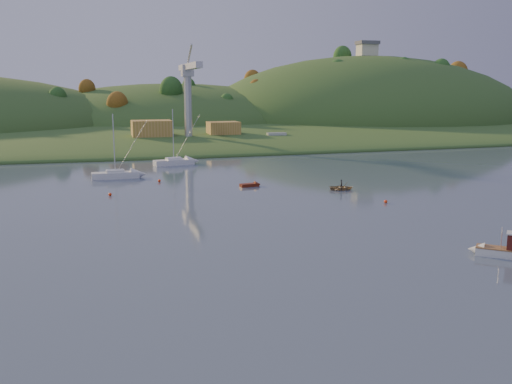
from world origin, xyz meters
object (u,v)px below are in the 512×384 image
object	(u,v)px
sailboat_far	(174,161)
canoe	(341,188)
sailboat_near	(115,174)
fishing_boat	(497,249)
red_tender	(253,185)

from	to	relation	value
sailboat_far	canoe	size ratio (longest dim) A/B	3.14
sailboat_near	fishing_boat	bearing A→B (deg)	-61.96
sailboat_near	red_tender	world-z (taller)	sailboat_near
sailboat_far	canoe	distance (m)	43.55
fishing_boat	red_tender	xyz separation A→B (m)	(-11.99, 45.39, -0.49)
sailboat_far	canoe	bearing A→B (deg)	-71.56
fishing_boat	sailboat_near	size ratio (longest dim) A/B	0.43
canoe	red_tender	distance (m)	14.75
sailboat_far	fishing_boat	bearing A→B (deg)	-86.08
sailboat_near	sailboat_far	xyz separation A→B (m)	(12.88, 15.26, 0.01)
fishing_boat	sailboat_near	world-z (taller)	sailboat_near
sailboat_near	canoe	bearing A→B (deg)	-34.14
sailboat_near	sailboat_far	bearing A→B (deg)	48.65
fishing_boat	sailboat_far	bearing A→B (deg)	-32.73
canoe	red_tender	world-z (taller)	red_tender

